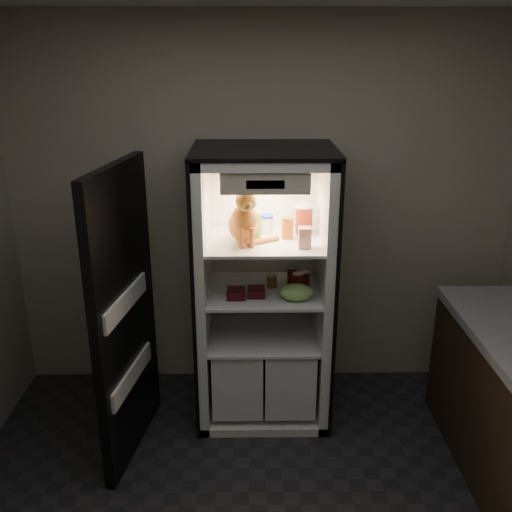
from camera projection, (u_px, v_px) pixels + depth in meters
The scene contains 16 objects.
room_shell at pixel (272, 266), 2.32m from camera, with size 3.60×3.60×3.60m.
refrigerator at pixel (263, 306), 3.90m from camera, with size 0.90×0.72×1.88m.
fridge_door at pixel (125, 318), 3.45m from camera, with size 0.20×0.87×1.85m.
tabby_cat at pixel (245, 220), 3.57m from camera, with size 0.34×0.38×0.40m.
parmesan_shaker at pixel (256, 226), 3.64m from camera, with size 0.07×0.07×0.19m.
mayo_tub at pixel (267, 224), 3.78m from camera, with size 0.09×0.09×0.13m.
salsa_jar at pixel (287, 228), 3.67m from camera, with size 0.08×0.08×0.14m.
pepper_jar at pixel (304, 219), 3.76m from camera, with size 0.12×0.12×0.20m.
cream_carton at pixel (305, 238), 3.50m from camera, with size 0.08×0.08×0.13m, color white.
soda_can_a at pixel (292, 276), 3.86m from camera, with size 0.07×0.07×0.12m.
soda_can_b at pixel (305, 280), 3.79m from camera, with size 0.07×0.07×0.12m.
soda_can_c at pixel (298, 283), 3.72m from camera, with size 0.07×0.07×0.14m.
condiment_jar at pixel (272, 281), 3.81m from camera, with size 0.07×0.07×0.09m.
grape_bag at pixel (296, 292), 3.62m from camera, with size 0.21×0.15×0.11m, color #84BD58.
berry_box_left at pixel (236, 293), 3.66m from camera, with size 0.12×0.12×0.06m, color #4A0C13.
berry_box_right at pixel (256, 292), 3.68m from camera, with size 0.11×0.11×0.06m, color #4A0C13.
Camera 1 is at (-0.09, -2.16, 2.46)m, focal length 40.00 mm.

